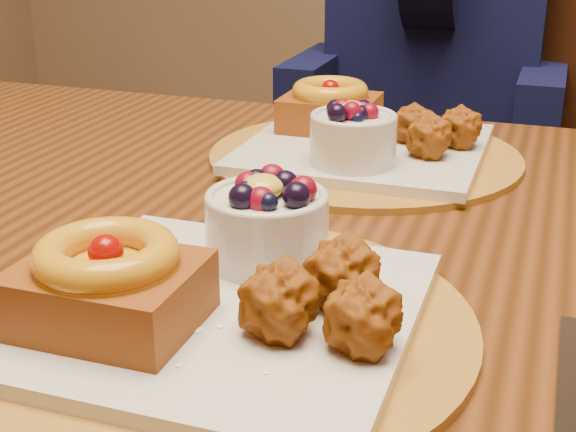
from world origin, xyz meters
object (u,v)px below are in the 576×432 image
Objects in this scene: place_setting_near at (219,288)px; place_setting_far at (361,138)px; chair_far at (443,198)px; dining_table at (310,293)px; diner at (439,8)px.

place_setting_near reaches higher than place_setting_far.
chair_far reaches higher than place_setting_near.
place_setting_far is (-0.00, 0.21, 0.11)m from dining_table.
place_setting_far is at bearing 89.95° from place_setting_near.
dining_table is 0.24m from place_setting_near.
place_setting_near is 1.00× the size of place_setting_far.
dining_table is 4.21× the size of place_setting_near.
dining_table is 0.24m from place_setting_far.
chair_far reaches higher than place_setting_far.
chair_far is 1.13× the size of diner.
place_setting_near is 0.42× the size of chair_far.
place_setting_far is 0.47× the size of diner.
chair_far is at bearing 88.39° from place_setting_near.
place_setting_near is 1.05m from chair_far.
chair_far is (0.03, 1.01, -0.28)m from place_setting_near.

